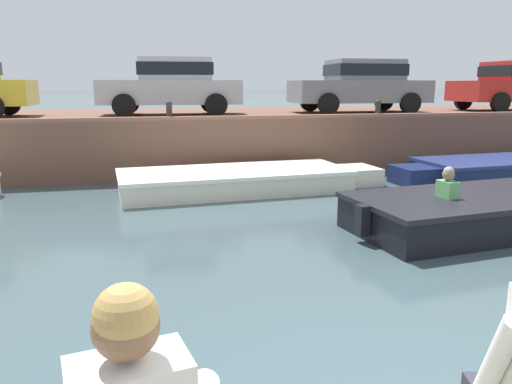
{
  "coord_description": "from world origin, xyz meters",
  "views": [
    {
      "loc": [
        -1.61,
        -1.96,
        2.3
      ],
      "look_at": [
        -0.38,
        3.51,
        1.08
      ],
      "focal_mm": 35.0,
      "sensor_mm": 36.0,
      "label": 1
    }
  ],
  "objects": [
    {
      "name": "car_left_inner_silver",
      "position": [
        -0.8,
        12.22,
        2.3
      ],
      "size": [
        3.9,
        2.01,
        1.54
      ],
      "color": "#B7BABC",
      "rests_on": "far_quay_wall"
    },
    {
      "name": "mooring_bollard_mid",
      "position": [
        -0.99,
        10.29,
        1.7
      ],
      "size": [
        0.15,
        0.15,
        0.45
      ],
      "color": "#2D2B28",
      "rests_on": "far_quay_wall"
    },
    {
      "name": "motorboat_passing",
      "position": [
        4.09,
        4.89,
        0.29
      ],
      "size": [
        5.79,
        2.48,
        1.06
      ],
      "color": "black",
      "rests_on": "ground"
    },
    {
      "name": "ground_plane",
      "position": [
        0.0,
        5.02,
        0.0
      ],
      "size": [
        400.0,
        400.0,
        0.0
      ],
      "primitive_type": "plane",
      "color": "#3D5156"
    },
    {
      "name": "far_quay_wall",
      "position": [
        0.0,
        13.04,
        0.73
      ],
      "size": [
        60.0,
        6.0,
        1.46
      ],
      "primitive_type": "cube",
      "color": "brown",
      "rests_on": "ground"
    },
    {
      "name": "far_wall_coping",
      "position": [
        0.0,
        10.16,
        1.5
      ],
      "size": [
        60.0,
        0.24,
        0.08
      ],
      "primitive_type": "cube",
      "color": "brown",
      "rests_on": "far_quay_wall"
    },
    {
      "name": "boat_moored_east_navy",
      "position": [
        6.94,
        8.58,
        0.25
      ],
      "size": [
        5.4,
        2.16,
        0.5
      ],
      "color": "navy",
      "rests_on": "ground"
    },
    {
      "name": "mooring_bollard_east",
      "position": [
        4.43,
        10.29,
        1.7
      ],
      "size": [
        0.15,
        0.15,
        0.45
      ],
      "color": "#2D2B28",
      "rests_on": "far_quay_wall"
    },
    {
      "name": "car_centre_grey",
      "position": [
        4.79,
        12.23,
        2.3
      ],
      "size": [
        4.06,
        2.0,
        1.54
      ],
      "color": "slate",
      "rests_on": "far_quay_wall"
    },
    {
      "name": "boat_moored_central_cream",
      "position": [
        0.51,
        8.58,
        0.23
      ],
      "size": [
        5.98,
        2.35,
        0.47
      ],
      "color": "silver",
      "rests_on": "ground"
    }
  ]
}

